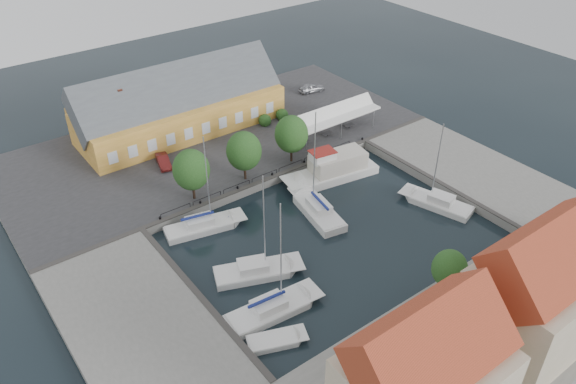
% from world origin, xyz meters
% --- Properties ---
extents(ground, '(140.00, 140.00, 0.00)m').
position_xyz_m(ground, '(0.00, 0.00, 0.00)').
color(ground, black).
rests_on(ground, ground).
extents(north_quay, '(56.00, 26.00, 1.00)m').
position_xyz_m(north_quay, '(0.00, 23.00, 0.50)').
color(north_quay, '#2D2D30').
rests_on(north_quay, ground).
extents(west_quay, '(12.00, 24.00, 1.00)m').
position_xyz_m(west_quay, '(-22.00, -2.00, 0.50)').
color(west_quay, slate).
rests_on(west_quay, ground).
extents(east_quay, '(12.00, 24.00, 1.00)m').
position_xyz_m(east_quay, '(22.00, -2.00, 0.50)').
color(east_quay, slate).
rests_on(east_quay, ground).
extents(south_bank, '(56.00, 14.00, 1.00)m').
position_xyz_m(south_bank, '(0.00, -21.00, 0.50)').
color(south_bank, slate).
rests_on(south_bank, ground).
extents(quay_edge_fittings, '(56.00, 24.72, 0.40)m').
position_xyz_m(quay_edge_fittings, '(0.02, 4.75, 1.06)').
color(quay_edge_fittings, '#383533').
rests_on(quay_edge_fittings, north_quay).
extents(warehouse, '(28.56, 14.00, 9.55)m').
position_xyz_m(warehouse, '(-2.60, 28.36, 4.43)').
color(warehouse, gold).
rests_on(warehouse, north_quay).
extents(tent_canopy, '(14.00, 4.00, 2.83)m').
position_xyz_m(tent_canopy, '(14.00, 14.50, 3.68)').
color(tent_canopy, white).
rests_on(tent_canopy, north_quay).
extents(quay_trees, '(18.20, 4.20, 6.30)m').
position_xyz_m(quay_trees, '(-2.00, 12.00, 4.88)').
color(quay_trees, black).
rests_on(quay_trees, north_quay).
extents(car_silver, '(4.36, 2.33, 1.41)m').
position_xyz_m(car_silver, '(20.44, 27.14, 1.71)').
color(car_silver, '#A1A2A8').
rests_on(car_silver, north_quay).
extents(car_red, '(2.30, 4.17, 1.30)m').
position_xyz_m(car_red, '(-8.56, 20.70, 1.65)').
color(car_red, '#561413').
rests_on(car_red, north_quay).
extents(center_sailboat, '(4.47, 9.79, 12.97)m').
position_xyz_m(center_sailboat, '(1.32, 2.27, 0.36)').
color(center_sailboat, silver).
rests_on(center_sailboat, ground).
extents(trawler, '(12.86, 5.56, 5.00)m').
position_xyz_m(trawler, '(7.82, 7.06, 1.02)').
color(trawler, silver).
rests_on(trawler, ground).
extents(east_boat_c, '(5.07, 8.90, 10.97)m').
position_xyz_m(east_boat_c, '(13.51, -4.88, 0.26)').
color(east_boat_c, silver).
rests_on(east_boat_c, ground).
extents(west_boat_a, '(9.31, 4.43, 11.92)m').
position_xyz_m(west_boat_a, '(-10.44, 7.48, 0.27)').
color(west_boat_a, silver).
rests_on(west_boat_a, ground).
extents(west_boat_c, '(9.25, 5.90, 11.98)m').
position_xyz_m(west_boat_c, '(-9.83, -2.00, 0.26)').
color(west_boat_c, silver).
rests_on(west_boat_c, ground).
extents(west_boat_d, '(9.62, 3.60, 12.45)m').
position_xyz_m(west_boat_d, '(-11.55, -7.11, 0.27)').
color(west_boat_d, silver).
rests_on(west_boat_d, ground).
extents(launch_sw, '(5.57, 3.72, 0.98)m').
position_xyz_m(launch_sw, '(-13.33, -10.15, 0.09)').
color(launch_sw, silver).
rests_on(launch_sw, ground).
extents(launch_nw, '(3.96, 3.37, 0.88)m').
position_xyz_m(launch_nw, '(-8.58, 7.58, 0.09)').
color(launch_nw, navy).
rests_on(launch_nw, ground).
extents(townhouses, '(36.30, 8.50, 12.00)m').
position_xyz_m(townhouses, '(1.93, -23.24, 5.82)').
color(townhouses, beige).
rests_on(townhouses, south_bank).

